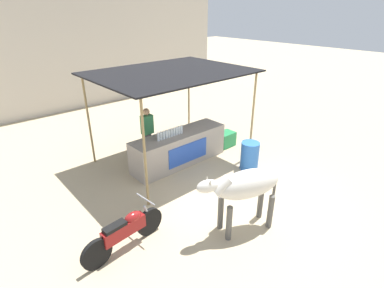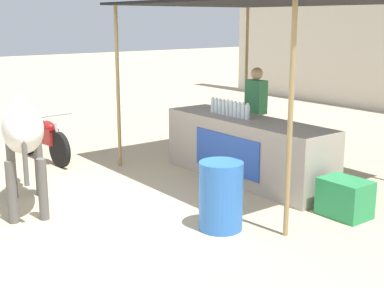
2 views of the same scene
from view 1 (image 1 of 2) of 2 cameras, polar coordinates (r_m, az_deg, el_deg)
ground_plane at (r=7.72m, az=8.17°, el=-9.33°), size 60.00×60.00×0.00m
building_wall_far at (r=14.50m, az=-22.49°, el=18.65°), size 16.00×0.50×6.34m
stall_counter at (r=8.84m, az=-2.43°, el=-0.80°), size 3.00×0.82×0.96m
stall_awning at (r=8.38m, az=-4.04°, el=12.92°), size 4.20×3.20×2.69m
water_bottle_row at (r=8.36m, az=-4.16°, el=2.08°), size 0.88×0.07×0.25m
vendor_behind_counter at (r=8.93m, az=-8.45°, el=1.84°), size 0.34×0.22×1.65m
cooler_box at (r=10.08m, az=6.40°, el=0.93°), size 0.60×0.44×0.48m
water_barrel at (r=8.70m, az=10.92°, el=-2.20°), size 0.52×0.52×0.82m
cow at (r=6.10m, az=10.08°, el=-8.00°), size 1.84×0.95×1.44m
motorcycle_parked at (r=6.03m, az=-12.61°, el=-15.85°), size 1.80×0.55×0.90m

